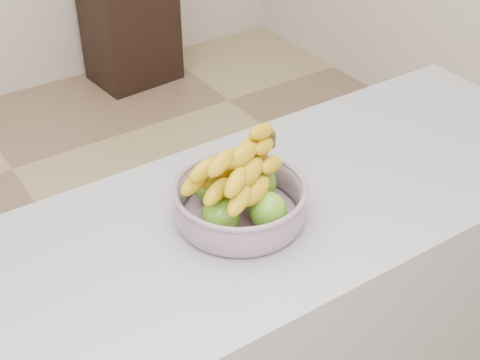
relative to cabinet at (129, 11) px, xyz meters
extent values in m
plane|color=tan|center=(-0.92, -1.78, -0.41)|extent=(4.00, 4.00, 0.00)
cube|color=black|center=(0.00, 0.00, 0.00)|extent=(0.49, 0.40, 0.82)
cylinder|color=#A6B0C7|center=(-0.85, -2.40, 0.49)|extent=(0.25, 0.25, 0.01)
torus|color=#A6B0C7|center=(-0.85, -2.40, 0.57)|extent=(0.29, 0.29, 0.01)
sphere|color=#4A9A1A|center=(-0.82, -2.46, 0.54)|extent=(0.08, 0.08, 0.08)
sphere|color=#4A9A1A|center=(-0.78, -2.37, 0.54)|extent=(0.08, 0.08, 0.08)
sphere|color=#4A9A1A|center=(-0.87, -2.33, 0.54)|extent=(0.08, 0.08, 0.08)
sphere|color=#4A9A1A|center=(-0.91, -2.42, 0.54)|extent=(0.08, 0.08, 0.08)
ellipsoid|color=yellow|center=(-0.84, -2.44, 0.59)|extent=(0.18, 0.12, 0.04)
ellipsoid|color=yellow|center=(-0.86, -2.40, 0.59)|extent=(0.18, 0.10, 0.04)
ellipsoid|color=yellow|center=(-0.87, -2.36, 0.59)|extent=(0.19, 0.09, 0.04)
ellipsoid|color=yellow|center=(-0.84, -2.42, 0.62)|extent=(0.18, 0.13, 0.04)
ellipsoid|color=yellow|center=(-0.86, -2.38, 0.62)|extent=(0.19, 0.07, 0.04)
ellipsoid|color=yellow|center=(-0.84, -2.40, 0.65)|extent=(0.18, 0.10, 0.04)
cylinder|color=#443616|center=(-0.74, -2.36, 0.63)|extent=(0.03, 0.03, 0.03)
camera|label=1|loc=(-1.47, -3.34, 1.39)|focal=50.00mm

